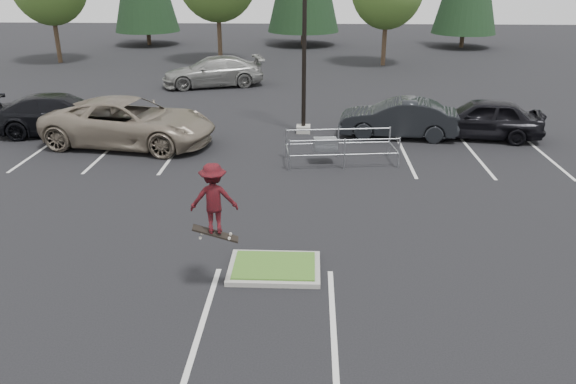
{
  "coord_description": "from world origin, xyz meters",
  "views": [
    {
      "loc": [
        0.83,
        -11.81,
        6.88
      ],
      "look_at": [
        0.27,
        1.5,
        1.44
      ],
      "focal_mm": 35.0,
      "sensor_mm": 36.0,
      "label": 1
    }
  ],
  "objects_px": {
    "skateboarder": "(214,199)",
    "car_r_charc": "(398,118)",
    "cart_corral": "(329,145)",
    "car_l_black": "(61,114)",
    "car_r_black": "(482,118)",
    "light_pole": "(304,25)",
    "car_far_silver": "(214,72)",
    "car_l_tan": "(129,122)"
  },
  "relations": [
    {
      "from": "cart_corral",
      "to": "car_l_black",
      "type": "height_order",
      "value": "car_l_black"
    },
    {
      "from": "cart_corral",
      "to": "car_far_silver",
      "type": "bearing_deg",
      "value": 108.22
    },
    {
      "from": "car_l_black",
      "to": "car_r_black",
      "type": "bearing_deg",
      "value": -100.53
    },
    {
      "from": "light_pole",
      "to": "car_l_tan",
      "type": "relative_size",
      "value": 1.48
    },
    {
      "from": "car_r_charc",
      "to": "skateboarder",
      "type": "bearing_deg",
      "value": -18.08
    },
    {
      "from": "car_l_tan",
      "to": "car_l_black",
      "type": "height_order",
      "value": "car_l_tan"
    },
    {
      "from": "cart_corral",
      "to": "car_r_black",
      "type": "distance_m",
      "value": 7.41
    },
    {
      "from": "skateboarder",
      "to": "car_far_silver",
      "type": "distance_m",
      "value": 23.14
    },
    {
      "from": "car_r_black",
      "to": "car_l_black",
      "type": "bearing_deg",
      "value": -81.37
    },
    {
      "from": "car_l_tan",
      "to": "car_r_black",
      "type": "bearing_deg",
      "value": -74.62
    },
    {
      "from": "car_l_black",
      "to": "car_far_silver",
      "type": "distance_m",
      "value": 11.44
    },
    {
      "from": "cart_corral",
      "to": "car_l_tan",
      "type": "height_order",
      "value": "car_l_tan"
    },
    {
      "from": "car_r_charc",
      "to": "car_far_silver",
      "type": "height_order",
      "value": "car_far_silver"
    },
    {
      "from": "light_pole",
      "to": "car_r_charc",
      "type": "relative_size",
      "value": 2.06
    },
    {
      "from": "car_r_black",
      "to": "cart_corral",
      "type": "bearing_deg",
      "value": -52.68
    },
    {
      "from": "car_l_black",
      "to": "car_far_silver",
      "type": "xyz_separation_m",
      "value": [
        5.0,
        10.29,
        0.02
      ]
    },
    {
      "from": "car_l_tan",
      "to": "car_r_black",
      "type": "distance_m",
      "value": 14.59
    },
    {
      "from": "skateboarder",
      "to": "car_r_black",
      "type": "relative_size",
      "value": 0.36
    },
    {
      "from": "light_pole",
      "to": "car_far_silver",
      "type": "xyz_separation_m",
      "value": [
        -5.5,
        9.79,
        -3.69
      ]
    },
    {
      "from": "cart_corral",
      "to": "car_r_black",
      "type": "xyz_separation_m",
      "value": [
        6.49,
        3.56,
        0.13
      ]
    },
    {
      "from": "skateboarder",
      "to": "car_l_black",
      "type": "relative_size",
      "value": 0.31
    },
    {
      "from": "skateboarder",
      "to": "car_far_silver",
      "type": "xyz_separation_m",
      "value": [
        -3.8,
        22.79,
        -1.41
      ]
    },
    {
      "from": "light_pole",
      "to": "car_r_black",
      "type": "xyz_separation_m",
      "value": [
        7.5,
        -0.5,
        -3.71
      ]
    },
    {
      "from": "skateboarder",
      "to": "car_r_charc",
      "type": "height_order",
      "value": "skateboarder"
    },
    {
      "from": "car_l_tan",
      "to": "car_far_silver",
      "type": "distance_m",
      "value": 11.97
    },
    {
      "from": "cart_corral",
      "to": "skateboarder",
      "type": "height_order",
      "value": "skateboarder"
    },
    {
      "from": "skateboarder",
      "to": "car_l_black",
      "type": "distance_m",
      "value": 15.35
    },
    {
      "from": "light_pole",
      "to": "car_far_silver",
      "type": "distance_m",
      "value": 11.82
    },
    {
      "from": "cart_corral",
      "to": "car_far_silver",
      "type": "height_order",
      "value": "car_far_silver"
    },
    {
      "from": "car_l_black",
      "to": "car_r_black",
      "type": "xyz_separation_m",
      "value": [
        18.0,
        0.0,
        0.0
      ]
    },
    {
      "from": "light_pole",
      "to": "car_l_black",
      "type": "height_order",
      "value": "light_pole"
    },
    {
      "from": "cart_corral",
      "to": "car_l_black",
      "type": "bearing_deg",
      "value": 155.88
    },
    {
      "from": "light_pole",
      "to": "car_r_black",
      "type": "relative_size",
      "value": 2.03
    },
    {
      "from": "light_pole",
      "to": "cart_corral",
      "type": "bearing_deg",
      "value": -76.07
    },
    {
      "from": "car_l_tan",
      "to": "car_far_silver",
      "type": "xyz_separation_m",
      "value": [
        1.5,
        11.88,
        -0.08
      ]
    },
    {
      "from": "car_l_black",
      "to": "car_far_silver",
      "type": "height_order",
      "value": "car_far_silver"
    },
    {
      "from": "car_l_black",
      "to": "car_r_black",
      "type": "relative_size",
      "value": 1.17
    },
    {
      "from": "skateboarder",
      "to": "car_l_tan",
      "type": "bearing_deg",
      "value": -70.52
    },
    {
      "from": "car_far_silver",
      "to": "car_r_charc",
      "type": "bearing_deg",
      "value": 26.06
    },
    {
      "from": "car_l_tan",
      "to": "car_r_charc",
      "type": "xyz_separation_m",
      "value": [
        11.0,
        1.59,
        -0.14
      ]
    },
    {
      "from": "light_pole",
      "to": "cart_corral",
      "type": "distance_m",
      "value": 5.68
    },
    {
      "from": "light_pole",
      "to": "car_far_silver",
      "type": "height_order",
      "value": "light_pole"
    }
  ]
}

